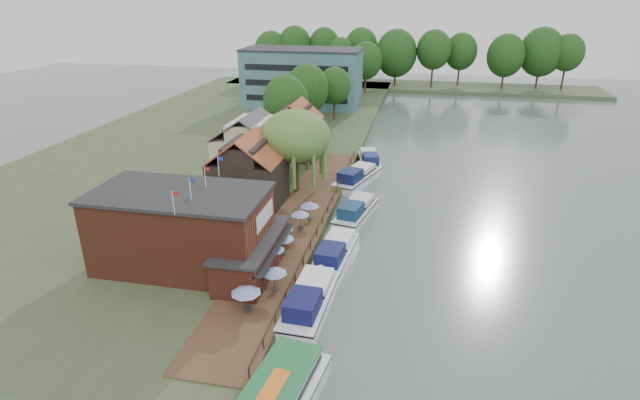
# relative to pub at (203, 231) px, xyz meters

# --- Properties ---
(ground) EXTENTS (260.00, 260.00, 0.00)m
(ground) POSITION_rel_pub_xyz_m (14.00, 1.00, -4.65)
(ground) COLOR #4B5755
(ground) RESTS_ON ground
(land_bank) EXTENTS (50.00, 140.00, 1.00)m
(land_bank) POSITION_rel_pub_xyz_m (-16.00, 36.00, -4.15)
(land_bank) COLOR #384728
(land_bank) RESTS_ON ground
(quay_deck) EXTENTS (6.00, 50.00, 0.10)m
(quay_deck) POSITION_rel_pub_xyz_m (6.00, 11.00, -3.60)
(quay_deck) COLOR #47301E
(quay_deck) RESTS_ON land_bank
(quay_rail) EXTENTS (0.20, 49.00, 1.00)m
(quay_rail) POSITION_rel_pub_xyz_m (8.70, 11.50, -3.15)
(quay_rail) COLOR black
(quay_rail) RESTS_ON land_bank
(pub) EXTENTS (20.00, 11.00, 7.30)m
(pub) POSITION_rel_pub_xyz_m (0.00, 0.00, 0.00)
(pub) COLOR maroon
(pub) RESTS_ON land_bank
(hotel_block) EXTENTS (25.40, 12.40, 12.30)m
(hotel_block) POSITION_rel_pub_xyz_m (-8.00, 71.00, 2.50)
(hotel_block) COLOR #38666B
(hotel_block) RESTS_ON land_bank
(cottage_a) EXTENTS (8.60, 7.60, 8.50)m
(cottage_a) POSITION_rel_pub_xyz_m (-1.00, 15.00, 0.60)
(cottage_a) COLOR black
(cottage_a) RESTS_ON land_bank
(cottage_b) EXTENTS (9.60, 8.60, 8.50)m
(cottage_b) POSITION_rel_pub_xyz_m (-4.00, 25.00, 0.60)
(cottage_b) COLOR beige
(cottage_b) RESTS_ON land_bank
(cottage_c) EXTENTS (7.60, 7.60, 8.50)m
(cottage_c) POSITION_rel_pub_xyz_m (0.00, 34.00, 0.60)
(cottage_c) COLOR black
(cottage_c) RESTS_ON land_bank
(willow) EXTENTS (8.60, 8.60, 10.43)m
(willow) POSITION_rel_pub_xyz_m (3.50, 20.00, 1.56)
(willow) COLOR #476B2D
(willow) RESTS_ON land_bank
(umbrella_0) EXTENTS (2.36, 2.36, 2.38)m
(umbrella_0) POSITION_rel_pub_xyz_m (6.17, -6.22, -2.36)
(umbrella_0) COLOR #1B2298
(umbrella_0) RESTS_ON quay_deck
(umbrella_1) EXTENTS (2.18, 2.18, 2.38)m
(umbrella_1) POSITION_rel_pub_xyz_m (7.46, -2.99, -2.36)
(umbrella_1) COLOR navy
(umbrella_1) RESTS_ON quay_deck
(umbrella_2) EXTENTS (2.07, 2.07, 2.38)m
(umbrella_2) POSITION_rel_pub_xyz_m (6.24, 0.86, -2.36)
(umbrella_2) COLOR #1B4B97
(umbrella_2) RESTS_ON quay_deck
(umbrella_3) EXTENTS (2.32, 2.32, 2.38)m
(umbrella_3) POSITION_rel_pub_xyz_m (6.39, 3.12, -2.36)
(umbrella_3) COLOR navy
(umbrella_3) RESTS_ON quay_deck
(umbrella_4) EXTENTS (1.95, 1.95, 2.38)m
(umbrella_4) POSITION_rel_pub_xyz_m (5.97, 5.19, -2.36)
(umbrella_4) COLOR navy
(umbrella_4) RESTS_ON quay_deck
(umbrella_5) EXTENTS (1.99, 1.99, 2.38)m
(umbrella_5) POSITION_rel_pub_xyz_m (6.77, 8.78, -2.36)
(umbrella_5) COLOR #1B3598
(umbrella_5) RESTS_ON quay_deck
(umbrella_6) EXTENTS (2.13, 2.13, 2.38)m
(umbrella_6) POSITION_rel_pub_xyz_m (7.22, 11.18, -2.36)
(umbrella_6) COLOR navy
(umbrella_6) RESTS_ON quay_deck
(cruiser_0) EXTENTS (3.91, 10.96, 2.66)m
(cruiser_0) POSITION_rel_pub_xyz_m (10.55, -3.41, -3.32)
(cruiser_0) COLOR white
(cruiser_0) RESTS_ON ground
(cruiser_1) EXTENTS (4.12, 10.52, 2.51)m
(cruiser_1) POSITION_rel_pub_xyz_m (11.16, 5.03, -3.39)
(cruiser_1) COLOR white
(cruiser_1) RESTS_ON ground
(cruiser_2) EXTENTS (5.16, 10.62, 2.48)m
(cruiser_2) POSITION_rel_pub_xyz_m (11.77, 15.47, -3.41)
(cruiser_2) COLOR silver
(cruiser_2) RESTS_ON ground
(cruiser_3) EXTENTS (6.54, 11.27, 2.63)m
(cruiser_3) POSITION_rel_pub_xyz_m (10.28, 26.49, -3.33)
(cruiser_3) COLOR white
(cruiser_3) RESTS_ON ground
(cruiser_4) EXTENTS (5.25, 10.35, 2.40)m
(cruiser_4) POSITION_rel_pub_xyz_m (11.07, 34.80, -3.45)
(cruiser_4) COLOR silver
(cruiser_4) RESTS_ON ground
(swan) EXTENTS (0.44, 0.44, 0.44)m
(swan) POSITION_rel_pub_xyz_m (10.75, -8.39, -4.43)
(swan) COLOR white
(swan) RESTS_ON ground
(bank_tree_0) EXTENTS (7.39, 7.39, 11.26)m
(bank_tree_0) POSITION_rel_pub_xyz_m (-3.52, 41.03, 1.98)
(bank_tree_0) COLOR #143811
(bank_tree_0) RESTS_ON land_bank
(bank_tree_1) EXTENTS (7.86, 7.86, 11.54)m
(bank_tree_1) POSITION_rel_pub_xyz_m (-2.61, 52.54, 2.12)
(bank_tree_1) COLOR #143811
(bank_tree_1) RESTS_ON land_bank
(bank_tree_2) EXTENTS (6.24, 6.24, 10.30)m
(bank_tree_2) POSITION_rel_pub_xyz_m (1.34, 58.80, 1.50)
(bank_tree_2) COLOR #143811
(bank_tree_2) RESTS_ON land_bank
(bank_tree_3) EXTENTS (6.60, 6.60, 11.24)m
(bank_tree_3) POSITION_rel_pub_xyz_m (-4.69, 77.15, 1.97)
(bank_tree_3) COLOR #143811
(bank_tree_3) RESTS_ON land_bank
(bank_tree_4) EXTENTS (7.95, 7.95, 12.49)m
(bank_tree_4) POSITION_rel_pub_xyz_m (3.80, 88.21, 2.59)
(bank_tree_4) COLOR #143811
(bank_tree_4) RESTS_ON land_bank
(bank_tree_5) EXTENTS (6.48, 6.48, 12.79)m
(bank_tree_5) POSITION_rel_pub_xyz_m (-3.65, 95.30, 2.74)
(bank_tree_5) COLOR #143811
(bank_tree_5) RESTS_ON land_bank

